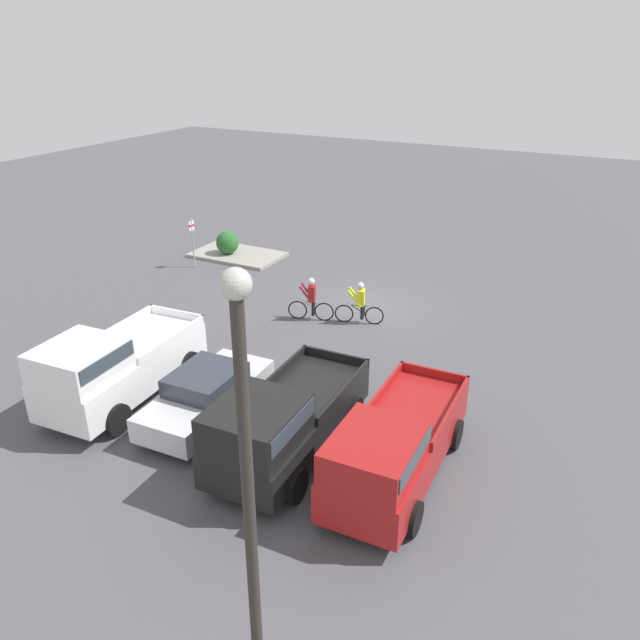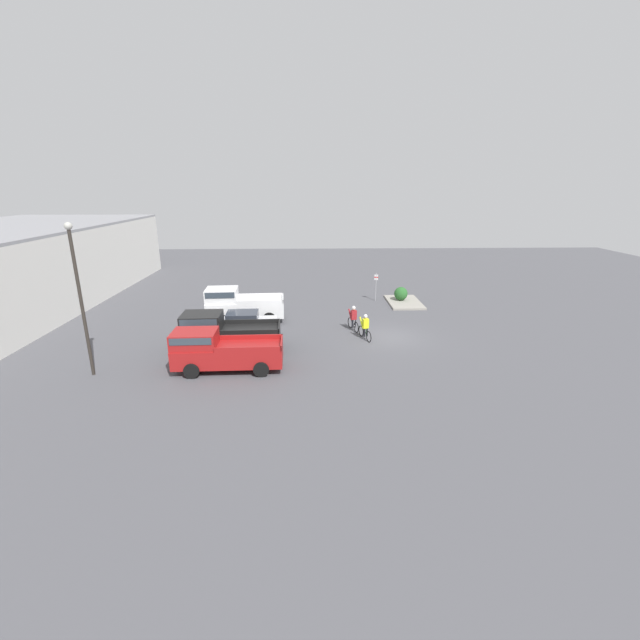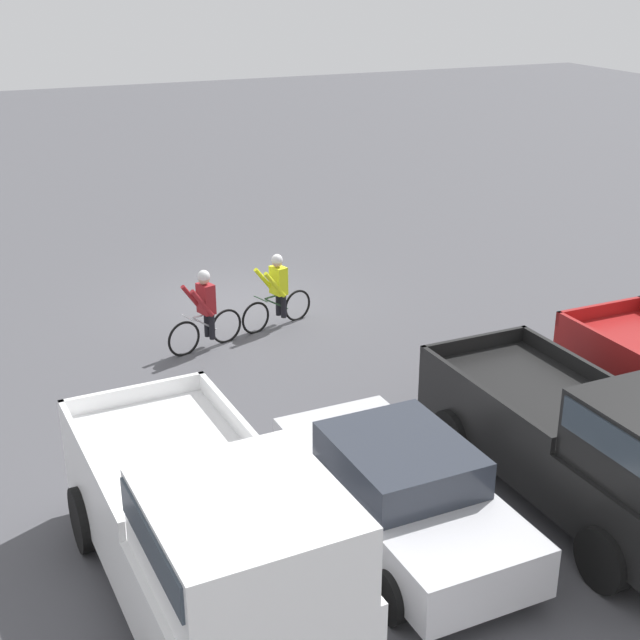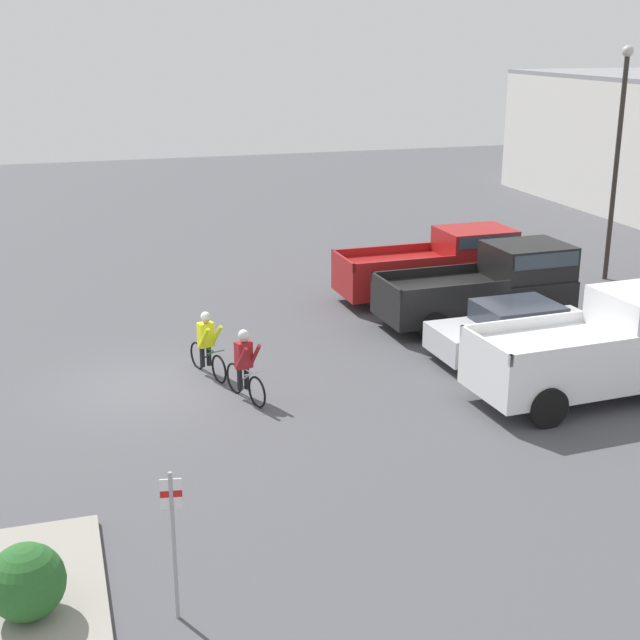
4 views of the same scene
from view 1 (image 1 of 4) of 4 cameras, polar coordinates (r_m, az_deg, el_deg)
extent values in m
plane|color=#4C4C51|center=(24.74, 4.26, 1.27)|extent=(80.00, 80.00, 0.00)
cube|color=maroon|center=(15.28, 7.23, -11.35)|extent=(2.06, 5.58, 0.97)
cube|color=maroon|center=(13.49, 5.03, -12.05)|extent=(1.82, 2.26, 0.81)
cube|color=#333D47|center=(13.38, 5.06, -11.44)|extent=(1.87, 2.08, 0.36)
cube|color=maroon|center=(15.64, 11.92, -8.11)|extent=(0.16, 3.32, 0.25)
cube|color=maroon|center=(16.07, 5.56, -6.69)|extent=(0.16, 3.32, 0.25)
cube|color=maroon|center=(17.18, 10.38, -4.79)|extent=(1.92, 0.13, 0.25)
cylinder|color=black|center=(14.06, 8.55, -17.49)|extent=(0.24, 0.79, 0.78)
cylinder|color=black|center=(14.56, 1.11, -15.44)|extent=(0.24, 0.79, 0.78)
cylinder|color=black|center=(16.71, 12.29, -10.15)|extent=(0.24, 0.79, 0.78)
cylinder|color=black|center=(17.13, 6.03, -8.72)|extent=(0.24, 0.79, 0.78)
cube|color=black|center=(16.04, -2.64, -9.26)|extent=(2.24, 5.57, 0.91)
cube|color=black|center=(14.34, -5.85, -9.44)|extent=(1.96, 2.26, 0.95)
cube|color=#333D47|center=(14.22, -5.89, -8.74)|extent=(2.02, 2.09, 0.42)
cube|color=black|center=(16.20, 2.27, -6.44)|extent=(0.19, 3.30, 0.25)
cube|color=black|center=(16.96, -3.89, -4.95)|extent=(0.19, 3.30, 0.25)
cube|color=black|center=(17.83, 1.42, -3.33)|extent=(2.06, 0.15, 0.25)
cylinder|color=black|center=(14.68, -2.17, -14.91)|extent=(0.25, 0.85, 0.84)
cylinder|color=black|center=(15.55, -9.07, -12.66)|extent=(0.25, 0.85, 0.84)
cylinder|color=black|center=(17.19, 3.15, -8.36)|extent=(0.25, 0.85, 0.84)
cylinder|color=black|center=(17.94, -2.96, -6.82)|extent=(0.25, 0.85, 0.84)
cube|color=silver|center=(17.65, -10.26, -7.05)|extent=(1.97, 4.44, 0.67)
cube|color=#2D333D|center=(17.35, -10.40, -5.37)|extent=(1.70, 2.03, 0.52)
cylinder|color=black|center=(16.42, -10.37, -10.93)|extent=(0.20, 0.66, 0.66)
cylinder|color=black|center=(17.39, -15.32, -9.24)|extent=(0.20, 0.66, 0.66)
cylinder|color=black|center=(18.36, -5.36, -6.44)|extent=(0.20, 0.66, 0.66)
cylinder|color=black|center=(19.24, -10.03, -5.19)|extent=(0.20, 0.66, 0.66)
cube|color=white|center=(19.06, -17.41, -4.20)|extent=(2.40, 5.43, 1.09)
cube|color=white|center=(17.61, -21.13, -3.56)|extent=(2.04, 2.24, 0.90)
cube|color=#333D47|center=(17.53, -21.22, -2.99)|extent=(2.10, 2.07, 0.40)
cube|color=white|center=(18.88, -13.29, -1.68)|extent=(0.27, 3.19, 0.25)
cube|color=white|center=(20.08, -17.89, -0.61)|extent=(0.27, 3.19, 0.25)
cube|color=white|center=(20.56, -12.99, 0.58)|extent=(2.09, 0.21, 0.25)
cylinder|color=black|center=(17.65, -18.05, -8.64)|extent=(0.27, 0.90, 0.89)
cylinder|color=black|center=(18.98, -22.83, -6.96)|extent=(0.27, 0.90, 0.89)
cylinder|color=black|center=(19.80, -11.87, -4.06)|extent=(0.27, 0.90, 0.89)
cylinder|color=black|center=(20.99, -16.54, -2.87)|extent=(0.27, 0.90, 0.89)
torus|color=black|center=(23.49, -2.06, 0.93)|extent=(0.72, 0.27, 0.73)
torus|color=black|center=(23.31, 0.39, 0.75)|extent=(0.72, 0.27, 0.73)
cylinder|color=silver|center=(23.33, -0.84, 1.24)|extent=(0.52, 0.19, 0.39)
cylinder|color=silver|center=(23.25, -0.85, 1.71)|extent=(0.54, 0.20, 0.04)
cylinder|color=silver|center=(23.30, -0.41, 1.21)|extent=(0.05, 0.05, 0.36)
cylinder|color=silver|center=(23.31, -1.77, 1.83)|extent=(0.16, 0.45, 0.02)
cylinder|color=black|center=(23.24, -0.64, 1.04)|extent=(0.15, 0.15, 0.55)
cylinder|color=black|center=(23.41, -0.56, 1.21)|extent=(0.15, 0.15, 0.55)
cube|color=maroon|center=(23.11, -0.73, 2.46)|extent=(0.34, 0.42, 0.61)
cylinder|color=maroon|center=(22.99, -1.31, 2.33)|extent=(0.51, 0.24, 0.66)
cylinder|color=maroon|center=(23.30, -1.14, 2.64)|extent=(0.51, 0.24, 0.66)
sphere|color=tan|center=(22.96, -0.80, 3.43)|extent=(0.23, 0.23, 0.23)
sphere|color=silver|center=(22.94, -0.80, 3.56)|extent=(0.25, 0.25, 0.25)
torus|color=black|center=(23.22, 2.21, 0.59)|extent=(0.69, 0.26, 0.71)
torus|color=black|center=(23.11, 4.99, 0.39)|extent=(0.69, 0.26, 0.71)
cylinder|color=#2D5133|center=(23.09, 3.61, 0.88)|extent=(0.57, 0.21, 0.37)
cylinder|color=#2D5133|center=(23.01, 3.62, 1.33)|extent=(0.61, 0.22, 0.04)
cylinder|color=#2D5133|center=(23.07, 4.10, 0.85)|extent=(0.05, 0.05, 0.34)
cylinder|color=#2D5133|center=(23.05, 2.57, 1.46)|extent=(0.16, 0.45, 0.02)
cylinder|color=black|center=(23.01, 3.86, 0.68)|extent=(0.15, 0.15, 0.53)
cylinder|color=black|center=(23.18, 3.91, 0.86)|extent=(0.15, 0.15, 0.53)
cube|color=yellow|center=(22.88, 3.78, 2.07)|extent=(0.34, 0.42, 0.60)
cylinder|color=yellow|center=(22.75, 3.17, 1.95)|extent=(0.55, 0.25, 0.66)
cylinder|color=yellow|center=(23.06, 3.27, 2.27)|extent=(0.55, 0.25, 0.66)
sphere|color=tan|center=(22.73, 3.74, 3.03)|extent=(0.22, 0.22, 0.22)
sphere|color=silver|center=(22.71, 3.74, 3.16)|extent=(0.24, 0.24, 0.24)
cylinder|color=#9E9EA3|center=(29.14, -11.53, 6.89)|extent=(0.06, 0.06, 2.31)
cube|color=white|center=(28.91, -11.67, 8.45)|extent=(0.07, 0.30, 0.45)
cube|color=red|center=(28.91, -11.67, 8.45)|extent=(0.07, 0.30, 0.10)
cylinder|color=#2D2823|center=(8.65, -6.25, -20.62)|extent=(0.16, 0.16, 7.27)
sphere|color=#B2B2A8|center=(6.55, -7.73, 3.29)|extent=(0.36, 0.36, 0.36)
cube|color=gray|center=(30.67, -7.56, 5.94)|extent=(4.30, 2.60, 0.15)
sphere|color=#286028|center=(30.53, -8.46, 7.02)|extent=(1.10, 1.10, 1.10)
camera|label=2|loc=(22.97, 74.59, 5.26)|focal=24.00mm
camera|label=3|loc=(14.99, -51.21, 5.94)|focal=50.00mm
camera|label=4|loc=(36.56, -25.61, 19.53)|focal=50.00mm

